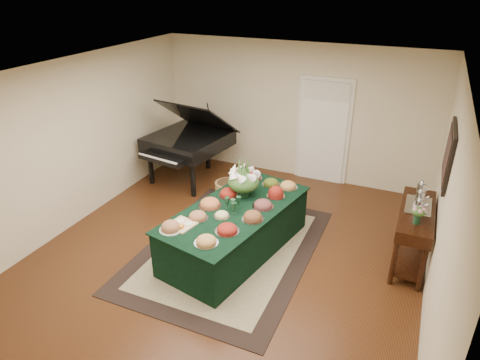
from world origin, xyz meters
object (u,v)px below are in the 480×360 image
at_px(buffet_table, 236,229).
at_px(grand_piano, 188,141).
at_px(floral_centerpiece, 244,178).
at_px(mahogany_sideboard, 415,222).

relative_size(buffet_table, grand_piano, 1.48).
height_order(floral_centerpiece, grand_piano, grand_piano).
xyz_separation_m(buffet_table, mahogany_sideboard, (2.43, 0.73, 0.32)).
relative_size(floral_centerpiece, grand_piano, 0.28).
bearing_deg(grand_piano, floral_centerpiece, -39.04).
bearing_deg(buffet_table, floral_centerpiece, 97.78).
distance_m(grand_piano, mahogany_sideboard, 4.48).
xyz_separation_m(floral_centerpiece, grand_piano, (-1.84, 1.49, -0.20)).
xyz_separation_m(floral_centerpiece, mahogany_sideboard, (2.49, 0.32, -0.34)).
relative_size(buffet_table, floral_centerpiece, 5.31).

